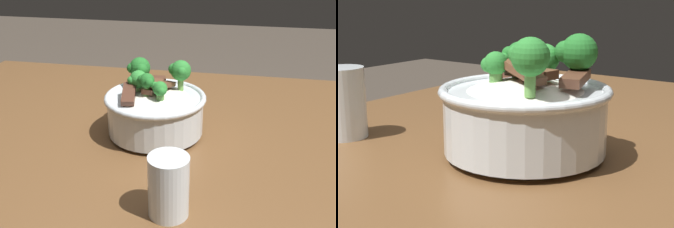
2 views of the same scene
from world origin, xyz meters
TOP-DOWN VIEW (x-y plane):
  - dining_table at (0.00, 0.00)m, footprint 1.59×0.87m
  - rice_bowl at (0.15, 0.00)m, footprint 0.22×0.22m
  - drinking_glass at (0.07, 0.27)m, footprint 0.07×0.07m

SIDE VIEW (x-z plane):
  - dining_table at x=0.00m, z-range 0.30..1.10m
  - drinking_glass at x=0.07m, z-range 0.79..0.89m
  - rice_bowl at x=0.15m, z-range 0.78..0.94m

